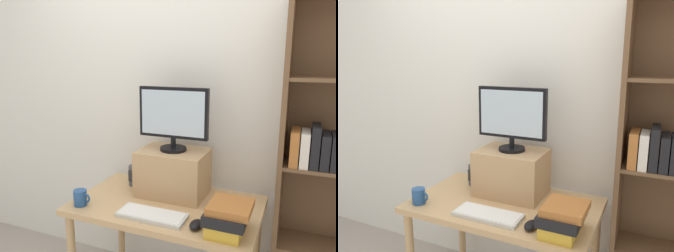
# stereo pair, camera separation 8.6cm
# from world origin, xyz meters

# --- Properties ---
(back_wall) EXTENTS (7.00, 0.08, 2.60)m
(back_wall) POSITION_xyz_m (0.00, 0.44, 1.30)
(back_wall) COLOR silver
(back_wall) RESTS_ON ground_plane
(desk) EXTENTS (1.10, 0.67, 0.73)m
(desk) POSITION_xyz_m (0.00, 0.00, 0.64)
(desk) COLOR tan
(desk) RESTS_ON ground_plane
(riser_box) EXTENTS (0.42, 0.31, 0.29)m
(riser_box) POSITION_xyz_m (-0.02, 0.14, 0.87)
(riser_box) COLOR tan
(riser_box) RESTS_ON desk
(computer_monitor) EXTENTS (0.44, 0.16, 0.39)m
(computer_monitor) POSITION_xyz_m (-0.02, 0.14, 1.23)
(computer_monitor) COLOR black
(computer_monitor) RESTS_ON riser_box
(keyboard) EXTENTS (0.38, 0.15, 0.02)m
(keyboard) POSITION_xyz_m (-0.01, -0.20, 0.74)
(keyboard) COLOR silver
(keyboard) RESTS_ON desk
(computer_mouse) EXTENTS (0.06, 0.10, 0.04)m
(computer_mouse) POSITION_xyz_m (0.25, -0.21, 0.75)
(computer_mouse) COLOR black
(computer_mouse) RESTS_ON desk
(book_stack) EXTENTS (0.22, 0.26, 0.15)m
(book_stack) POSITION_xyz_m (0.41, -0.18, 0.81)
(book_stack) COLOR gold
(book_stack) RESTS_ON desk
(coffee_mug) EXTENTS (0.11, 0.08, 0.09)m
(coffee_mug) POSITION_xyz_m (-0.46, -0.23, 0.78)
(coffee_mug) COLOR #234C84
(coffee_mug) RESTS_ON desk
(desk_speaker) EXTENTS (0.07, 0.08, 0.14)m
(desk_speaker) POSITION_xyz_m (-0.31, 0.17, 0.80)
(desk_speaker) COLOR #4C4C51
(desk_speaker) RESTS_ON desk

